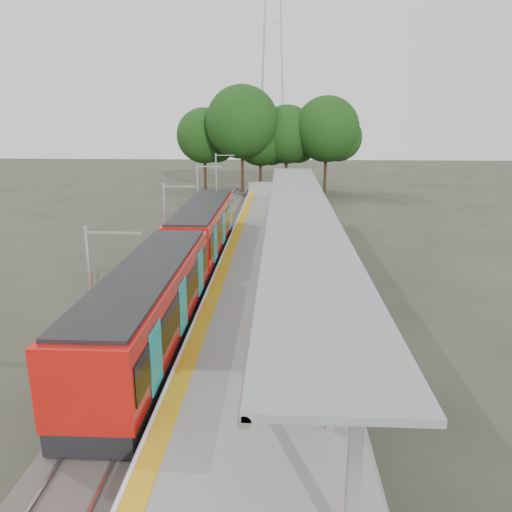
{
  "coord_description": "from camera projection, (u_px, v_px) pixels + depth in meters",
  "views": [
    {
      "loc": [
        0.58,
        -9.85,
        9.18
      ],
      "look_at": [
        -0.64,
        14.55,
        2.3
      ],
      "focal_mm": 35.0,
      "sensor_mm": 36.0,
      "label": 1
    }
  ],
  "objects": [
    {
      "name": "tactile_strip",
      "position": [
        230.0,
        252.0,
        31.06
      ],
      "size": [
        0.6,
        50.0,
        0.02
      ],
      "primitive_type": "cube",
      "color": "gold",
      "rests_on": "platform"
    },
    {
      "name": "litter_bin",
      "position": [
        314.0,
        267.0,
        26.36
      ],
      "size": [
        0.63,
        0.63,
        0.99
      ],
      "primitive_type": "cylinder",
      "rotation": [
        0.0,
        0.0,
        0.37
      ],
      "color": "#9EA0A5",
      "rests_on": "platform"
    },
    {
      "name": "ground",
      "position": [
        252.0,
        512.0,
        11.99
      ],
      "size": [
        200.0,
        200.0,
        0.0
      ],
      "primitive_type": "plane",
      "color": "#474438",
      "rests_on": "ground"
    },
    {
      "name": "tree_cluster",
      "position": [
        265.0,
        130.0,
        60.13
      ],
      "size": [
        22.41,
        11.0,
        12.76
      ],
      "color": "#382316",
      "rests_on": "ground"
    },
    {
      "name": "info_pillar_far",
      "position": [
        298.0,
        228.0,
        34.1
      ],
      "size": [
        0.4,
        0.4,
        1.76
      ],
      "rotation": [
        0.0,
        0.0,
        0.12
      ],
      "color": "beige",
      "rests_on": "platform"
    },
    {
      "name": "catenary_masts",
      "position": [
        167.0,
        225.0,
        29.76
      ],
      "size": [
        2.08,
        48.16,
        5.4
      ],
      "color": "#9EA0A5",
      "rests_on": "ground"
    },
    {
      "name": "bench_far",
      "position": [
        306.0,
        216.0,
        39.58
      ],
      "size": [
        0.78,
        1.49,
        0.97
      ],
      "rotation": [
        0.0,
        0.0,
        0.25
      ],
      "color": "#101D51",
      "rests_on": "platform"
    },
    {
      "name": "pylon",
      "position": [
        273.0,
        50.0,
        77.06
      ],
      "size": [
        8.0,
        4.0,
        38.0
      ],
      "primitive_type": null,
      "color": "#9EA0A5",
      "rests_on": "ground"
    },
    {
      "name": "platform",
      "position": [
        271.0,
        260.0,
        31.08
      ],
      "size": [
        6.0,
        50.0,
        1.0
      ],
      "primitive_type": "cube",
      "color": "gray",
      "rests_on": "ground"
    },
    {
      "name": "end_fence",
      "position": [
        276.0,
        187.0,
        54.77
      ],
      "size": [
        6.0,
        0.1,
        1.2
      ],
      "primitive_type": "cube",
      "color": "#9EA0A5",
      "rests_on": "platform"
    },
    {
      "name": "train",
      "position": [
        183.0,
        257.0,
        26.14
      ],
      "size": [
        2.74,
        27.6,
        3.62
      ],
      "color": "black",
      "rests_on": "ground"
    },
    {
      "name": "canopy",
      "position": [
        300.0,
        214.0,
        26.33
      ],
      "size": [
        3.27,
        38.0,
        3.66
      ],
      "color": "#9EA0A5",
      "rests_on": "platform"
    },
    {
      "name": "bench_mid",
      "position": [
        296.0,
        261.0,
        27.21
      ],
      "size": [
        1.03,
        1.51,
        1.0
      ],
      "rotation": [
        0.0,
        0.0,
        0.43
      ],
      "color": "#101D51",
      "rests_on": "platform"
    },
    {
      "name": "trackbed",
      "position": [
        199.0,
        265.0,
        31.4
      ],
      "size": [
        3.0,
        70.0,
        0.24
      ],
      "primitive_type": "cube",
      "color": "#59544C",
      "rests_on": "ground"
    },
    {
      "name": "bench_near",
      "position": [
        332.0,
        370.0,
        15.41
      ],
      "size": [
        0.56,
        1.71,
        1.16
      ],
      "rotation": [
        0.0,
        0.0,
        0.03
      ],
      "color": "#101D51",
      "rests_on": "platform"
    },
    {
      "name": "info_pillar_near",
      "position": [
        309.0,
        297.0,
        21.05
      ],
      "size": [
        0.42,
        0.42,
        1.87
      ],
      "rotation": [
        0.0,
        0.0,
        -0.17
      ],
      "color": "beige",
      "rests_on": "platform"
    }
  ]
}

